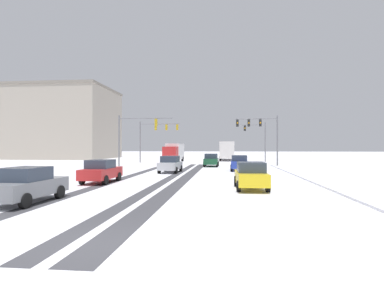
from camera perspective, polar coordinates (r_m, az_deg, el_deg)
ground_plane at (r=9.00m, az=-17.14°, el=-16.93°), size 300.00×300.00×0.00m
wheel_track_left_lane at (r=25.84m, az=-3.92°, el=-6.10°), size 0.75×38.27×0.01m
wheel_track_right_lane at (r=25.66m, az=-1.16°, el=-6.14°), size 0.99×38.27×0.01m
wheel_track_center at (r=26.72m, az=-11.77°, el=-5.90°), size 0.87×38.27×0.01m
sidewalk_kerb_right at (r=25.04m, az=24.75°, el=-6.11°), size 4.00×38.27×0.12m
traffic_signal_near_right at (r=41.12m, az=12.27°, el=2.66°), size 5.36×0.54×6.50m
traffic_signal_near_left at (r=40.42m, az=-10.46°, el=2.31°), size 6.93×0.38×6.50m
traffic_signal_far_left at (r=50.03m, az=-6.57°, el=2.15°), size 6.33×0.44×6.50m
traffic_signal_far_right at (r=52.93m, az=11.77°, el=1.53°), size 4.86×0.58×6.50m
car_dark_green_lead at (r=40.09m, az=3.51°, el=-2.92°), size 1.89×4.13×1.62m
car_blue_second at (r=33.56m, az=8.55°, el=-3.40°), size 1.92×4.15×1.62m
car_silver_third at (r=30.86m, az=-3.94°, el=-3.66°), size 1.95×4.16×1.62m
car_red_fourth at (r=23.14m, az=-16.14°, el=-4.73°), size 1.87×4.12×1.62m
car_yellow_cab_fifth at (r=19.22m, az=10.61°, el=-5.62°), size 1.91×4.14×1.62m
car_grey_sixth at (r=16.18m, az=-27.70°, el=-6.56°), size 1.95×4.16×1.62m
bus_oncoming at (r=58.50m, az=6.40°, el=-0.98°), size 2.83×11.05×3.38m
box_truck_delivery at (r=51.51m, az=-3.29°, el=-1.45°), size 2.51×7.48×3.02m
office_building_far_left_block at (r=72.54m, az=-22.18°, el=3.47°), size 20.18×16.86×14.87m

